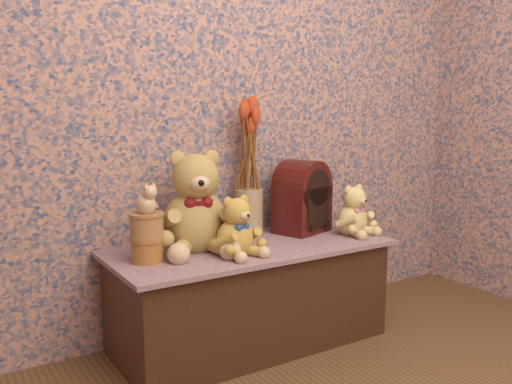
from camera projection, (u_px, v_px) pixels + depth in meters
display_shelf at (250, 294)px, 2.39m from camera, size 1.23×0.56×0.45m
teddy_large at (195, 197)px, 2.25m from camera, size 0.45×0.50×0.45m
teddy_medium at (235, 223)px, 2.18m from camera, size 0.24×0.28×0.26m
teddy_small at (352, 208)px, 2.55m from camera, size 0.24×0.27×0.25m
cathedral_radio at (302, 196)px, 2.59m from camera, size 0.30×0.25×0.35m
ceramic_vase at (249, 212)px, 2.53m from camera, size 0.16×0.16×0.22m
dried_stalks at (249, 149)px, 2.48m from camera, size 0.26×0.26×0.37m
biscuit_tin_lower at (147, 251)px, 2.09m from camera, size 0.15×0.15×0.09m
biscuit_tin_upper at (147, 226)px, 2.08m from camera, size 0.17×0.17×0.10m
cat_figurine at (146, 197)px, 2.06m from camera, size 0.11×0.12×0.13m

